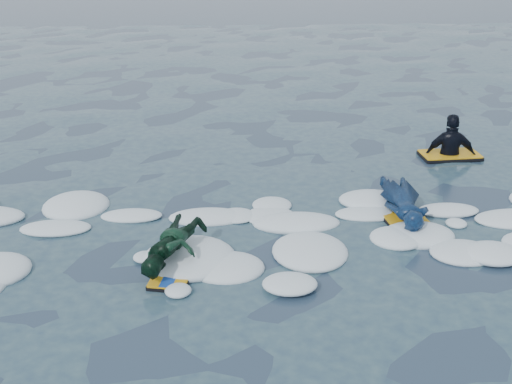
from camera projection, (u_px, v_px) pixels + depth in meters
ground at (212, 271)px, 8.43m from camera, size 120.00×120.00×0.00m
foam_band at (214, 236)px, 9.38m from camera, size 12.00×3.10×0.30m
prone_woman_unit at (404, 205)px, 9.82m from camera, size 0.79×1.78×0.46m
prone_child_unit at (174, 249)px, 8.41m from camera, size 1.11×1.51×0.54m
waiting_rider_unit at (450, 157)px, 12.44m from camera, size 1.19×0.72×1.71m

